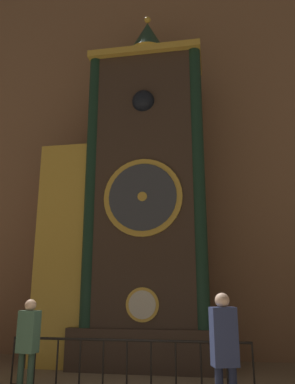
% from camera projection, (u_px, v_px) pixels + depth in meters
% --- Properties ---
extents(cathedral_back_wall, '(24.00, 0.32, 13.75)m').
position_uv_depth(cathedral_back_wall, '(150.00, 133.00, 12.33)').
color(cathedral_back_wall, '#936B4C').
rests_on(cathedral_back_wall, ground_plane).
extents(clock_tower, '(4.79, 1.77, 10.18)m').
position_uv_depth(clock_tower, '(133.00, 203.00, 10.29)').
color(clock_tower, '#423328').
rests_on(clock_tower, ground_plane).
extents(railing_fence, '(4.70, 0.05, 0.95)m').
position_uv_depth(railing_fence, '(127.00, 363.00, 7.09)').
color(railing_fence, black).
rests_on(railing_fence, ground_plane).
extents(visitor_near, '(0.37, 0.28, 1.70)m').
position_uv_depth(visitor_near, '(28.00, 340.00, 6.49)').
color(visitor_near, '#213427').
rests_on(visitor_near, ground_plane).
extents(visitor_far, '(0.39, 0.31, 1.82)m').
position_uv_depth(visitor_far, '(224.00, 349.00, 5.04)').
color(visitor_far, '#1B213A').
rests_on(visitor_far, ground_plane).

